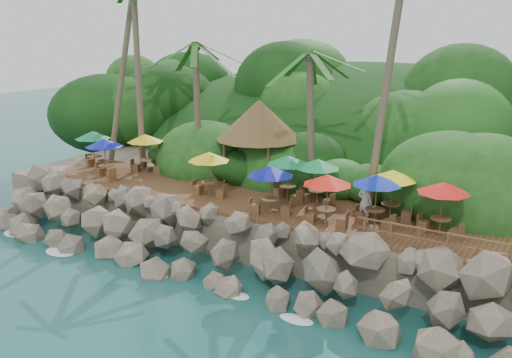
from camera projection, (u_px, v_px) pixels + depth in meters
The scene contains 12 objects.
ground at pixel (183, 288), 23.59m from camera, with size 140.00×140.00×0.00m, color #19514F.
land_base at pixel (335, 179), 36.47m from camera, with size 32.00×25.20×2.10m, color gray.
jungle_hill at pixel (373, 170), 42.93m from camera, with size 44.80×28.00×15.40m, color #143811.
seawall at pixel (210, 247), 24.93m from camera, with size 29.00×4.00×2.30m, color gray, non-canonical shape.
terrace at pixel (256, 202), 27.94m from camera, with size 26.00×5.00×0.20m, color brown.
jungle_foliage at pixel (328, 198), 35.93m from camera, with size 44.00×16.00×12.00m, color #143811, non-canonical shape.
foam_line at pixel (187, 284), 23.83m from camera, with size 25.20×0.80×0.06m.
palms at pixel (267, 1), 28.01m from camera, with size 31.77×6.98×13.15m.
palapa at pixel (259, 120), 30.46m from camera, with size 4.82×4.82×4.60m.
dining_clusters at pixel (256, 164), 27.20m from camera, with size 23.09×4.98×2.34m.
railing at pixel (447, 242), 20.85m from camera, with size 7.20×0.10×1.00m.
waiter at pixel (365, 202), 24.60m from camera, with size 0.66×0.43×1.82m, color silver.
Camera 1 is at (13.85, -16.73, 10.78)m, focal length 38.78 mm.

